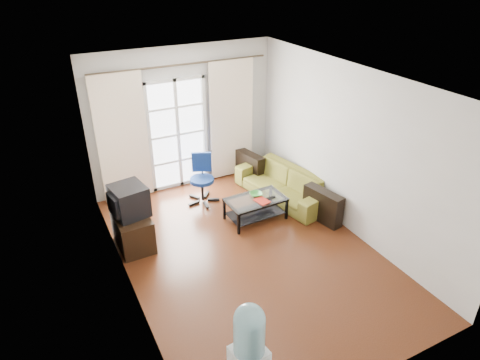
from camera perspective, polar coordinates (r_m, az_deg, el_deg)
name	(u,v)px	position (r m, az deg, el deg)	size (l,w,h in m)	color
floor	(248,251)	(6.75, 1.03, -9.51)	(5.20, 5.20, 0.00)	#572A14
ceiling	(249,80)	(5.54, 1.27, 13.24)	(5.20, 5.20, 0.00)	white
wall_back	(183,119)	(8.22, -7.55, 8.13)	(3.60, 0.02, 2.70)	silver
wall_front	(380,288)	(4.31, 18.19, -13.54)	(3.60, 0.02, 2.70)	silver
wall_left	(121,205)	(5.51, -15.62, -3.22)	(0.02, 5.20, 2.70)	silver
wall_right	(349,151)	(6.98, 14.30, 3.80)	(0.02, 5.20, 2.70)	silver
french_door	(178,134)	(8.22, -8.27, 6.03)	(1.16, 0.06, 2.15)	white
curtain_rod	(182,65)	(7.84, -7.76, 15.01)	(0.04, 0.04, 3.30)	#4C3F2D
curtain_left	(123,139)	(7.87, -15.40, 5.27)	(0.90, 0.07, 2.35)	#FFEBCD
curtain_right	(231,120)	(8.51, -1.15, 8.00)	(0.90, 0.07, 2.35)	#FFEBCD
radiator	(225,161)	(8.80, -2.03, 2.55)	(0.64, 0.12, 0.64)	#9A999C
sofa	(283,184)	(8.05, 5.73, -0.52)	(1.14, 2.07, 0.57)	brown
coffee_table	(256,206)	(7.37, 2.08, -3.48)	(1.02, 0.61, 0.41)	silver
bowl	(256,194)	(7.37, 2.12, -1.92)	(0.24, 0.24, 0.05)	#338D34
book	(258,203)	(7.16, 2.37, -3.06)	(0.23, 0.29, 0.02)	#A01316
remote	(271,198)	(7.31, 4.12, -2.40)	(0.17, 0.05, 0.02)	black
tv_stand	(133,231)	(6.92, -14.06, -6.66)	(0.50, 0.75, 0.55)	black
crt_tv	(128,201)	(6.71, -14.72, -2.71)	(0.59, 0.60, 0.48)	black
task_chair	(202,188)	(7.94, -5.03, -1.05)	(0.82, 0.82, 0.91)	black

